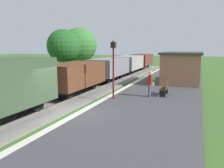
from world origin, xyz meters
TOP-DOWN VIEW (x-y plane):
  - ground_plane at (0.00, 0.00)m, footprint 160.00×160.00m
  - platform_slab at (3.20, 0.00)m, footprint 6.00×60.00m
  - platform_edge_stripe at (0.40, 0.00)m, footprint 0.36×60.00m
  - track_ballast at (-2.40, 0.00)m, footprint 3.80×60.00m
  - rail_near at (-1.68, 0.00)m, footprint 0.07×60.00m
  - rail_far at (-3.12, 0.00)m, footprint 0.07×60.00m
  - freight_train at (-2.40, 10.18)m, footprint 2.50×32.60m
  - station_hut at (4.40, 12.17)m, footprint 3.50×5.80m
  - bench_near_hut at (3.81, 5.74)m, footprint 0.42×1.50m
  - person_waiting at (2.93, 4.96)m, footprint 0.26×0.39m
  - potted_planter at (2.15, 9.27)m, footprint 0.64×0.64m
  - lamp_post_near at (0.88, 3.57)m, footprint 0.28×0.28m
  - tree_trackside_far at (-6.65, 9.61)m, footprint 3.29×3.29m
  - tree_field_left at (-8.47, 15.98)m, footprint 4.42×4.42m

SIDE VIEW (x-z plane):
  - ground_plane at x=0.00m, z-range 0.00..0.00m
  - track_ballast at x=-2.40m, z-range 0.00..0.12m
  - platform_slab at x=3.20m, z-range 0.00..0.25m
  - rail_near at x=-1.68m, z-range 0.12..0.26m
  - rail_far at x=-3.12m, z-range 0.12..0.26m
  - platform_edge_stripe at x=0.40m, z-range 0.25..0.26m
  - bench_near_hut at x=3.81m, z-range 0.27..1.18m
  - potted_planter at x=2.15m, z-range 0.26..1.18m
  - person_waiting at x=2.93m, z-range 0.33..2.04m
  - freight_train at x=-2.40m, z-range 0.10..2.82m
  - station_hut at x=4.40m, z-range 0.26..3.04m
  - lamp_post_near at x=0.88m, z-range 0.95..4.65m
  - tree_trackside_far at x=-6.65m, z-range 0.96..6.20m
  - tree_field_left at x=-8.47m, z-range 0.75..6.68m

